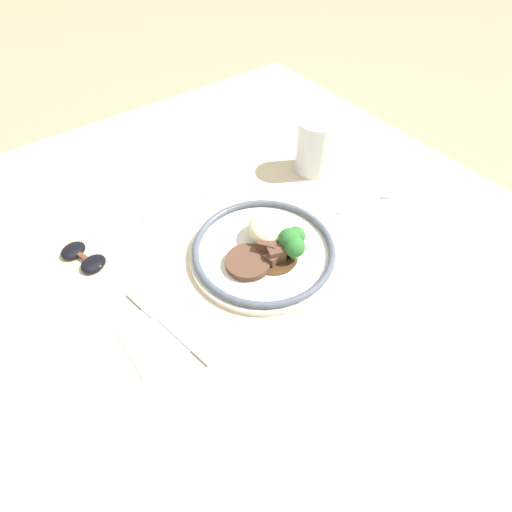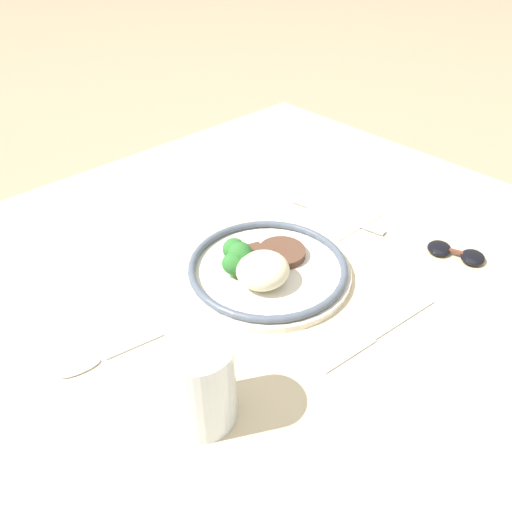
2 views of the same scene
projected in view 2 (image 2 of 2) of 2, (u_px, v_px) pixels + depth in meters
ground_plane at (298, 300)px, 0.83m from camera, size 8.00×8.00×0.00m
dining_table at (299, 290)px, 0.81m from camera, size 1.11×1.15×0.05m
napkin at (337, 216)px, 0.95m from camera, size 0.13×0.11×0.00m
plate at (265, 267)px, 0.80m from camera, size 0.27×0.27×0.06m
juice_glass at (201, 387)px, 0.57m from camera, size 0.08×0.08×0.12m
fork at (346, 220)px, 0.93m from camera, size 0.05×0.19×0.00m
knife at (377, 336)px, 0.70m from camera, size 0.23×0.04×0.00m
spoon at (96, 362)px, 0.66m from camera, size 0.16×0.04×0.01m
sunglasses at (456, 253)px, 0.84m from camera, size 0.07×0.10×0.01m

